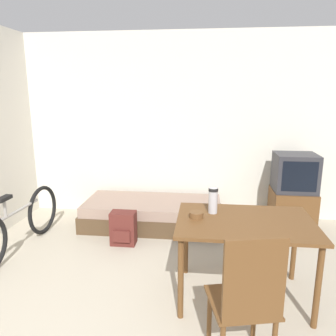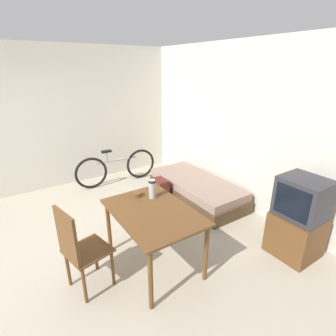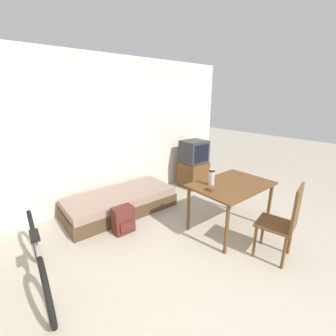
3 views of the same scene
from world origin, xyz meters
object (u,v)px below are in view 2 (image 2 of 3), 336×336
(tv, at_px, (298,219))
(bicycle, at_px, (117,168))
(thermos_flask, at_px, (152,188))
(backpack, at_px, (160,190))
(daybed, at_px, (196,189))
(dining_table, at_px, (153,217))
(wooden_chair, at_px, (78,247))
(mate_bowl, at_px, (137,194))

(tv, relative_size, bicycle, 0.62)
(tv, relative_size, thermos_flask, 4.39)
(bicycle, bearing_deg, backpack, 15.40)
(daybed, height_order, backpack, backpack)
(dining_table, distance_m, wooden_chair, 0.86)
(mate_bowl, bearing_deg, tv, 51.82)
(daybed, xyz_separation_m, thermos_flask, (0.80, -1.39, 0.71))
(tv, height_order, bicycle, tv)
(backpack, bearing_deg, wooden_chair, -54.46)
(daybed, xyz_separation_m, mate_bowl, (0.65, -1.52, 0.60))
(daybed, bearing_deg, mate_bowl, -66.95)
(wooden_chair, distance_m, mate_bowl, 0.97)
(tv, bearing_deg, daybed, -177.67)
(tv, bearing_deg, mate_bowl, -128.18)
(tv, xyz_separation_m, wooden_chair, (-0.90, -2.48, 0.05))
(tv, relative_size, wooden_chair, 1.04)
(dining_table, xyz_separation_m, mate_bowl, (-0.43, 0.02, 0.11))
(dining_table, bearing_deg, mate_bowl, 177.46)
(thermos_flask, bearing_deg, dining_table, -28.90)
(wooden_chair, height_order, mate_bowl, wooden_chair)
(tv, xyz_separation_m, dining_table, (-0.83, -1.62, 0.15))
(wooden_chair, xyz_separation_m, mate_bowl, (-0.36, 0.88, 0.21))
(daybed, xyz_separation_m, wooden_chair, (1.01, -2.40, 0.38))
(wooden_chair, height_order, backpack, wooden_chair)
(wooden_chair, distance_m, backpack, 2.22)
(mate_bowl, relative_size, backpack, 0.30)
(daybed, relative_size, wooden_chair, 1.89)
(thermos_flask, height_order, mate_bowl, thermos_flask)
(thermos_flask, distance_m, mate_bowl, 0.23)
(bicycle, distance_m, thermos_flask, 2.36)
(daybed, relative_size, thermos_flask, 7.96)
(wooden_chair, relative_size, backpack, 2.44)
(tv, relative_size, backpack, 2.54)
(mate_bowl, bearing_deg, backpack, 135.24)
(wooden_chair, bearing_deg, thermos_flask, 101.65)
(daybed, bearing_deg, dining_table, -55.01)
(daybed, distance_m, wooden_chair, 2.63)
(wooden_chair, xyz_separation_m, thermos_flask, (-0.21, 1.01, 0.32))
(thermos_flask, distance_m, backpack, 1.48)
(bicycle, height_order, thermos_flask, thermos_flask)
(dining_table, distance_m, mate_bowl, 0.45)
(wooden_chair, distance_m, bicycle, 2.87)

